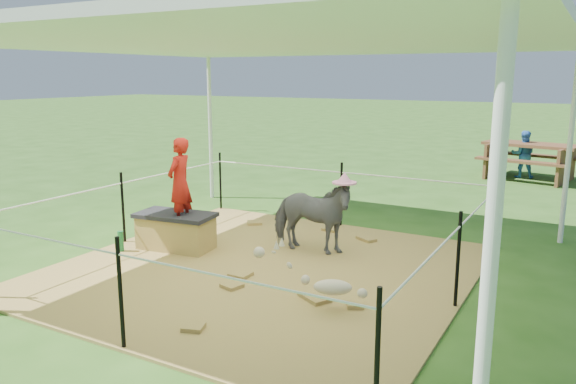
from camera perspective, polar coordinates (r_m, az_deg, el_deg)
The scene contains 13 objects.
ground at distance 6.76m, azimuth -2.51°, elevation -7.99°, with size 90.00×90.00×0.00m, color #2D5919.
hay_patch at distance 6.75m, azimuth -2.51°, elevation -7.87°, with size 4.60×4.60×0.03m, color brown.
canopy_tent at distance 6.37m, azimuth -2.74°, elevation 15.44°, with size 6.30×6.30×2.90m.
rope_fence at distance 6.56m, azimuth -2.56°, elevation -2.70°, with size 4.54×4.54×1.00m.
straw_bale at distance 7.58m, azimuth -11.31°, elevation -4.07°, with size 0.96×0.48×0.43m, color olive.
dark_cloth at distance 7.52m, azimuth -11.39°, elevation -2.31°, with size 1.02×0.53×0.05m, color black.
woman at distance 7.34m, azimuth -10.97°, elevation 1.75°, with size 0.42×0.28×1.15m, color red.
green_bottle at distance 7.65m, azimuth -16.63°, elevation -4.81°, with size 0.07×0.07×0.27m, color #186D32.
pony at distance 7.20m, azimuth 2.35°, elevation -2.47°, with size 0.52×1.14×0.96m, color #525257.
pink_hat at distance 7.08m, azimuth 2.38°, elevation 1.85°, with size 0.30×0.30×0.14m, color pink.
foal at distance 5.53m, azimuth 4.57°, elevation -9.32°, with size 0.96×0.53×0.53m, color #CBB494, non-canonical shape.
picnic_table_near at distance 13.59m, azimuth 23.33°, elevation 2.89°, with size 1.94×1.40×0.81m, color brown.
distant_person at distance 13.71m, azimuth 22.78°, elevation 3.55°, with size 0.52×0.40×1.07m, color #387FD4.
Camera 1 is at (3.36, -5.40, 2.29)m, focal length 35.00 mm.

